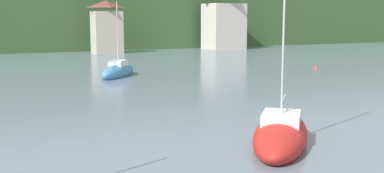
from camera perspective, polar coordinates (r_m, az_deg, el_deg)
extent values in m
cube|color=#38562D|center=(112.68, -21.08, 8.45)|extent=(352.00, 55.14, 14.85)
cube|color=#BCB29E|center=(81.74, -10.23, 6.44)|extent=(4.73, 3.66, 7.07)
pyramid|color=brown|center=(81.74, -10.31, 9.75)|extent=(4.97, 3.84, 1.28)
cube|color=beige|center=(92.26, 3.84, 7.24)|extent=(6.82, 5.98, 8.70)
ellipsoid|color=red|center=(22.68, 10.66, -5.86)|extent=(7.09, 7.57, 1.71)
cylinder|color=#B7B7BC|center=(22.02, 11.00, 6.57)|extent=(0.10, 0.10, 8.83)
cylinder|color=#ADADB2|center=(23.69, 11.00, -1.48)|extent=(1.86, 2.09, 0.09)
cube|color=silver|center=(22.50, 10.71, -3.92)|extent=(2.80, 2.86, 0.63)
ellipsoid|color=teal|center=(48.92, -8.89, 1.71)|extent=(6.15, 6.99, 1.77)
cylinder|color=#B7B7BC|center=(48.65, -8.99, 6.19)|extent=(0.09, 0.09, 6.68)
cylinder|color=#ADADB2|center=(47.37, -9.58, 3.05)|extent=(1.98, 2.44, 0.08)
cube|color=silver|center=(48.84, -8.91, 2.71)|extent=(2.41, 2.53, 0.74)
sphere|color=red|center=(58.48, 14.74, 2.19)|extent=(0.55, 0.55, 0.55)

